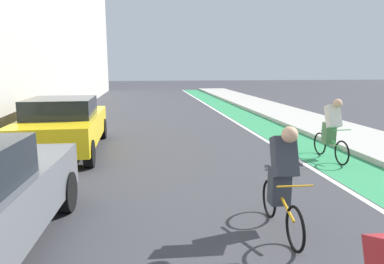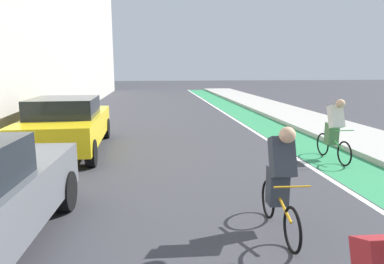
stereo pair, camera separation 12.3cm
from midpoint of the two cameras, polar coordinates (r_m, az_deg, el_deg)
ground_plane at (r=11.80m, az=-1.31°, el=-0.86°), size 98.85×98.85×0.00m
bike_lane_paint at (r=14.50m, az=12.38°, el=1.06°), size 1.60×44.93×0.00m
lane_divider_stripe at (r=14.24m, az=8.96°, el=1.01°), size 0.12×44.93×0.00m
sidewalk_right at (r=15.32m, az=20.01°, el=1.43°), size 2.69×44.93×0.14m
parked_sedan_yellow_cab at (r=10.28m, az=-19.59°, el=1.26°), size 2.07×4.61×1.53m
cyclist_trailing at (r=5.08m, az=14.98°, el=-7.05°), size 0.48×1.65×1.58m
cyclist_far at (r=9.48m, az=22.69°, el=0.41°), size 0.48×1.66×1.58m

